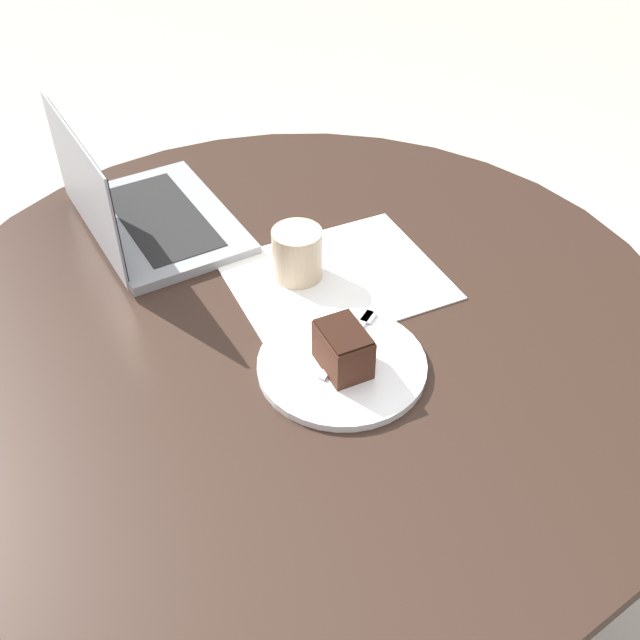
# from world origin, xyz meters

# --- Properties ---
(ground_plane) EXTENTS (12.00, 12.00, 0.00)m
(ground_plane) POSITION_xyz_m (0.00, 0.00, 0.00)
(ground_plane) COLOR #B7AD9E
(dining_table) EXTENTS (1.24, 1.24, 0.72)m
(dining_table) POSITION_xyz_m (0.00, 0.00, 0.58)
(dining_table) COLOR black
(dining_table) RESTS_ON ground_plane
(paper_document) EXTENTS (0.40, 0.36, 0.00)m
(paper_document) POSITION_xyz_m (-0.10, -0.03, 0.72)
(paper_document) COLOR white
(paper_document) RESTS_ON dining_table
(plate) EXTENTS (0.25, 0.25, 0.01)m
(plate) POSITION_xyz_m (0.03, 0.14, 0.72)
(plate) COLOR white
(plate) RESTS_ON dining_table
(cake_slice) EXTENTS (0.08, 0.10, 0.07)m
(cake_slice) POSITION_xyz_m (0.04, 0.14, 0.76)
(cake_slice) COLOR #472619
(cake_slice) RESTS_ON plate
(fork) EXTENTS (0.17, 0.08, 0.00)m
(fork) POSITION_xyz_m (-0.01, 0.11, 0.73)
(fork) COLOR silver
(fork) RESTS_ON plate
(coffee_glass) EXTENTS (0.08, 0.08, 0.09)m
(coffee_glass) POSITION_xyz_m (-0.06, -0.08, 0.76)
(coffee_glass) COLOR #C6AD89
(coffee_glass) RESTS_ON dining_table
(laptop) EXTENTS (0.30, 0.39, 0.22)m
(laptop) POSITION_xyz_m (0.06, -0.37, 0.76)
(laptop) COLOR gray
(laptop) RESTS_ON dining_table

